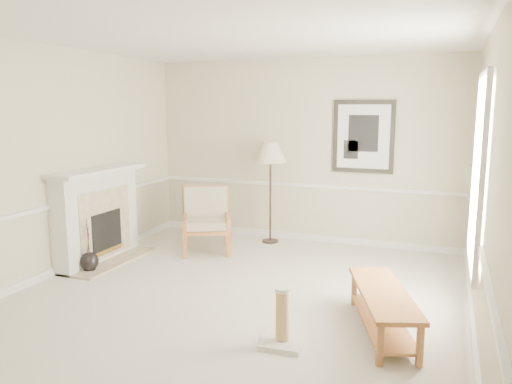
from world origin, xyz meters
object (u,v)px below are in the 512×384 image
at_px(floor_vase, 89,262).
at_px(armchair, 206,217).
at_px(floor_lamp, 271,155).
at_px(bench, 383,304).
at_px(scratching_post, 282,327).

height_order(floor_vase, armchair, armchair).
bearing_deg(armchair, floor_lamp, 17.16).
distance_m(floor_vase, bench, 3.84).
height_order(floor_vase, bench, floor_vase).
bearing_deg(floor_vase, armchair, 57.36).
bearing_deg(floor_lamp, floor_vase, -127.37).
bearing_deg(floor_lamp, scratching_post, -68.70).
xyz_separation_m(floor_lamp, bench, (2.09, -2.69, -1.13)).
distance_m(armchair, scratching_post, 3.28).
relative_size(floor_lamp, bench, 1.07).
height_order(floor_lamp, bench, floor_lamp).
distance_m(armchair, floor_lamp, 1.39).
xyz_separation_m(armchair, scratching_post, (2.04, -2.54, -0.34)).
bearing_deg(bench, floor_vase, 173.56).
distance_m(armchair, bench, 3.46).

